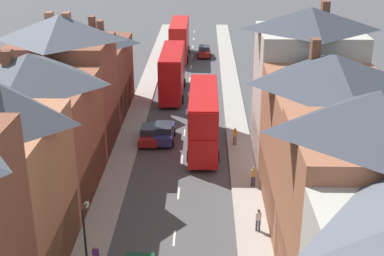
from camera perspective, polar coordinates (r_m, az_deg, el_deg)
pavement_left at (r=53.46m, az=-6.19°, el=0.42°), size 2.20×104.00×0.14m
pavement_right at (r=53.11m, az=4.79°, el=0.33°), size 2.20×104.00×0.14m
centre_line_dashes at (r=51.21m, az=-0.80°, el=-0.51°), size 0.14×97.80×0.01m
terrace_row_right at (r=27.51m, az=19.05°, el=-9.09°), size 8.00×47.65×13.03m
double_decker_bus_lead at (r=61.27m, az=-2.11°, el=6.03°), size 2.74×10.80×5.30m
double_decker_bus_mid_street at (r=78.15m, az=-1.36°, el=9.48°), size 2.74×10.80×5.30m
double_decker_bus_far_approaching at (r=46.98m, az=1.21°, el=1.08°), size 2.74×10.80×5.30m
car_parked_left_a at (r=79.24m, az=1.31°, el=8.19°), size 1.90×4.03×1.67m
car_mid_black at (r=49.12m, az=-2.99°, el=-0.47°), size 1.90×4.44×1.69m
car_parked_left_b at (r=49.01m, az=-4.53°, el=-0.59°), size 1.90×4.30×1.63m
pedestrian_mid_left at (r=32.25m, az=-10.22°, el=-13.34°), size 0.36×0.22×1.61m
pedestrian_mid_right at (r=35.47m, az=7.09°, el=-9.59°), size 0.36×0.22×1.61m
pedestrian_far_left at (r=40.92m, az=6.56°, el=-5.06°), size 0.36×0.22×1.61m
pedestrian_far_right at (r=48.02m, az=4.61°, el=-0.80°), size 0.36×0.22×1.61m
street_lamp at (r=29.19m, az=-11.20°, el=-12.30°), size 0.20×1.12×5.50m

